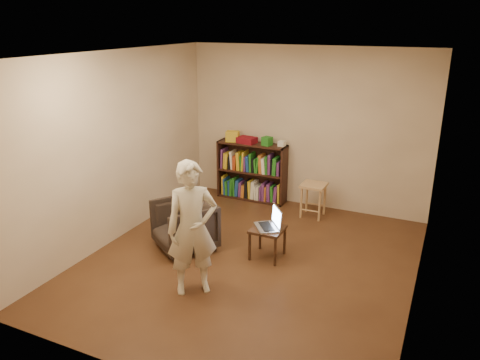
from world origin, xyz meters
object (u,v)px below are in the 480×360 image
at_px(bookshelf, 252,175).
at_px(stool, 314,190).
at_px(laptop, 270,223).
at_px(person, 192,229).
at_px(armchair, 184,225).
at_px(side_table, 268,233).

relative_size(bookshelf, stool, 2.22).
bearing_deg(laptop, bookshelf, 172.08).
relative_size(laptop, person, 0.29).
xyz_separation_m(bookshelf, armchair, (-0.08, -2.10, -0.10)).
distance_m(bookshelf, person, 3.03).
xyz_separation_m(laptop, person, (-0.50, -1.12, 0.30)).
bearing_deg(side_table, armchair, -167.99).
distance_m(stool, armchair, 2.20).
distance_m(armchair, person, 1.16).
bearing_deg(person, armchair, 88.25).
relative_size(armchair, person, 0.48).
bearing_deg(bookshelf, stool, -14.43).
bearing_deg(stool, person, -103.18).
bearing_deg(armchair, stool, 89.92).
relative_size(bookshelf, person, 0.77).
height_order(bookshelf, stool, bookshelf).
height_order(laptop, person, person).
bearing_deg(armchair, side_table, 47.08).
height_order(stool, side_table, stool).
bearing_deg(bookshelf, side_table, -61.08).
bearing_deg(person, laptop, 27.53).
relative_size(side_table, laptop, 0.91).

